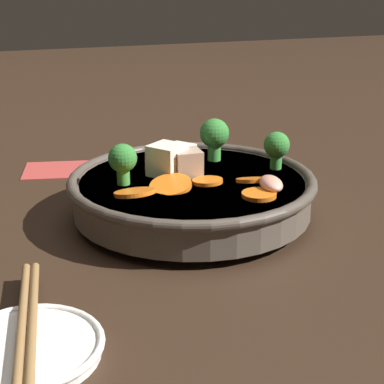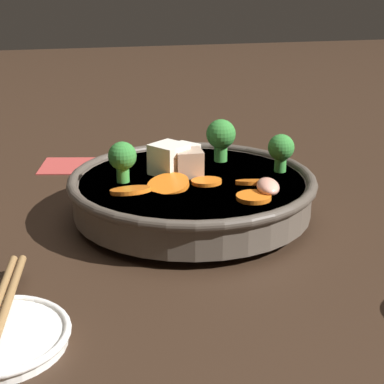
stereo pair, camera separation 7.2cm
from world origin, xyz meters
The scene contains 5 objects.
ground_plane centered at (0.00, 0.00, 0.00)m, with size 3.00×3.00×0.00m, color black.
stirfry_bowl centered at (0.00, 0.00, 0.03)m, with size 0.28×0.28×0.10m.
side_saucer centered at (0.20, 0.22, 0.01)m, with size 0.12×0.12×0.01m.
napkin centered at (0.11, -0.22, 0.00)m, with size 0.12×0.10×0.00m.
chopsticks_pair centered at (0.20, 0.22, 0.02)m, with size 0.04×0.23×0.01m.
Camera 1 is at (0.22, 0.64, 0.28)m, focal length 60.00 mm.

